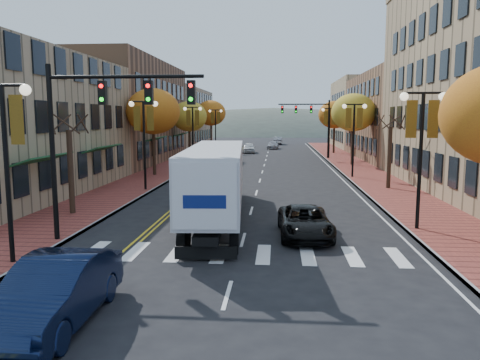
# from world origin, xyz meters

# --- Properties ---
(ground) EXTENTS (200.00, 200.00, 0.00)m
(ground) POSITION_xyz_m (0.00, 0.00, 0.00)
(ground) COLOR black
(ground) RESTS_ON ground
(sidewalk_left) EXTENTS (4.00, 85.00, 0.15)m
(sidewalk_left) POSITION_xyz_m (-9.00, 32.50, 0.07)
(sidewalk_left) COLOR brown
(sidewalk_left) RESTS_ON ground
(sidewalk_right) EXTENTS (4.00, 85.00, 0.15)m
(sidewalk_right) POSITION_xyz_m (9.00, 32.50, 0.07)
(sidewalk_right) COLOR brown
(sidewalk_right) RESTS_ON ground
(building_left_mid) EXTENTS (12.00, 24.00, 11.00)m
(building_left_mid) POSITION_xyz_m (-17.00, 36.00, 5.50)
(building_left_mid) COLOR brown
(building_left_mid) RESTS_ON ground
(building_left_far) EXTENTS (12.00, 26.00, 9.50)m
(building_left_far) POSITION_xyz_m (-17.00, 61.00, 4.75)
(building_left_far) COLOR #9E8966
(building_left_far) RESTS_ON ground
(building_right_mid) EXTENTS (15.00, 24.00, 10.00)m
(building_right_mid) POSITION_xyz_m (18.50, 42.00, 5.00)
(building_right_mid) COLOR brown
(building_right_mid) RESTS_ON ground
(building_right_far) EXTENTS (15.00, 20.00, 11.00)m
(building_right_far) POSITION_xyz_m (18.50, 64.00, 5.50)
(building_right_far) COLOR #9E8966
(building_right_far) RESTS_ON ground
(tree_left_a) EXTENTS (0.28, 0.28, 4.20)m
(tree_left_a) POSITION_xyz_m (-9.00, 8.00, 2.25)
(tree_left_a) COLOR #382619
(tree_left_a) RESTS_ON sidewalk_left
(tree_left_b) EXTENTS (4.48, 4.48, 7.21)m
(tree_left_b) POSITION_xyz_m (-9.00, 24.00, 5.45)
(tree_left_b) COLOR #382619
(tree_left_b) RESTS_ON sidewalk_left
(tree_left_c) EXTENTS (4.16, 4.16, 6.69)m
(tree_left_c) POSITION_xyz_m (-9.00, 40.00, 5.05)
(tree_left_c) COLOR #382619
(tree_left_c) RESTS_ON sidewalk_left
(tree_left_d) EXTENTS (4.61, 4.61, 7.42)m
(tree_left_d) POSITION_xyz_m (-9.00, 58.00, 5.60)
(tree_left_d) COLOR #382619
(tree_left_d) RESTS_ON sidewalk_left
(tree_right_b) EXTENTS (0.28, 0.28, 4.20)m
(tree_right_b) POSITION_xyz_m (9.00, 18.00, 2.25)
(tree_right_b) COLOR #382619
(tree_right_b) RESTS_ON sidewalk_right
(tree_right_c) EXTENTS (4.48, 4.48, 7.21)m
(tree_right_c) POSITION_xyz_m (9.00, 34.00, 5.45)
(tree_right_c) COLOR #382619
(tree_right_c) RESTS_ON sidewalk_right
(tree_right_d) EXTENTS (4.35, 4.35, 7.00)m
(tree_right_d) POSITION_xyz_m (9.00, 50.00, 5.29)
(tree_right_d) COLOR #382619
(tree_right_d) RESTS_ON sidewalk_right
(lamp_left_a) EXTENTS (1.96, 0.36, 6.05)m
(lamp_left_a) POSITION_xyz_m (-7.50, 0.00, 4.29)
(lamp_left_a) COLOR black
(lamp_left_a) RESTS_ON ground
(lamp_left_b) EXTENTS (1.96, 0.36, 6.05)m
(lamp_left_b) POSITION_xyz_m (-7.50, 16.00, 4.29)
(lamp_left_b) COLOR black
(lamp_left_b) RESTS_ON ground
(lamp_left_c) EXTENTS (1.96, 0.36, 6.05)m
(lamp_left_c) POSITION_xyz_m (-7.50, 34.00, 4.29)
(lamp_left_c) COLOR black
(lamp_left_c) RESTS_ON ground
(lamp_left_d) EXTENTS (1.96, 0.36, 6.05)m
(lamp_left_d) POSITION_xyz_m (-7.50, 52.00, 4.29)
(lamp_left_d) COLOR black
(lamp_left_d) RESTS_ON ground
(lamp_right_a) EXTENTS (1.96, 0.36, 6.05)m
(lamp_right_a) POSITION_xyz_m (7.50, 6.00, 4.29)
(lamp_right_a) COLOR black
(lamp_right_a) RESTS_ON ground
(lamp_right_b) EXTENTS (1.96, 0.36, 6.05)m
(lamp_right_b) POSITION_xyz_m (7.50, 24.00, 4.29)
(lamp_right_b) COLOR black
(lamp_right_b) RESTS_ON ground
(lamp_right_c) EXTENTS (1.96, 0.36, 6.05)m
(lamp_right_c) POSITION_xyz_m (7.50, 42.00, 4.29)
(lamp_right_c) COLOR black
(lamp_right_c) RESTS_ON ground
(traffic_mast_near) EXTENTS (6.10, 0.35, 7.00)m
(traffic_mast_near) POSITION_xyz_m (-5.48, 3.00, 4.92)
(traffic_mast_near) COLOR black
(traffic_mast_near) RESTS_ON ground
(traffic_mast_far) EXTENTS (6.10, 0.34, 7.00)m
(traffic_mast_far) POSITION_xyz_m (5.48, 42.00, 4.92)
(traffic_mast_far) COLOR black
(traffic_mast_far) RESTS_ON ground
(semi_truck) EXTENTS (3.30, 14.64, 3.63)m
(semi_truck) POSITION_xyz_m (-1.53, 7.74, 2.12)
(semi_truck) COLOR black
(semi_truck) RESTS_ON ground
(navy_sedan) EXTENTS (1.78, 4.99, 1.64)m
(navy_sedan) POSITION_xyz_m (-3.93, -4.22, 0.82)
(navy_sedan) COLOR black
(navy_sedan) RESTS_ON ground
(black_suv) EXTENTS (2.30, 4.66, 1.27)m
(black_suv) POSITION_xyz_m (2.55, 4.71, 0.64)
(black_suv) COLOR black
(black_suv) RESTS_ON ground
(car_far_white) EXTENTS (1.95, 4.24, 1.41)m
(car_far_white) POSITION_xyz_m (-2.67, 50.93, 0.70)
(car_far_white) COLOR white
(car_far_white) RESTS_ON ground
(car_far_silver) EXTENTS (1.96, 4.21, 1.19)m
(car_far_silver) POSITION_xyz_m (0.62, 59.41, 0.59)
(car_far_silver) COLOR #9E9DA5
(car_far_silver) RESTS_ON ground
(car_far_oncoming) EXTENTS (1.67, 4.30, 1.40)m
(car_far_oncoming) POSITION_xyz_m (1.44, 71.64, 0.70)
(car_far_oncoming) COLOR #9A99A1
(car_far_oncoming) RESTS_ON ground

